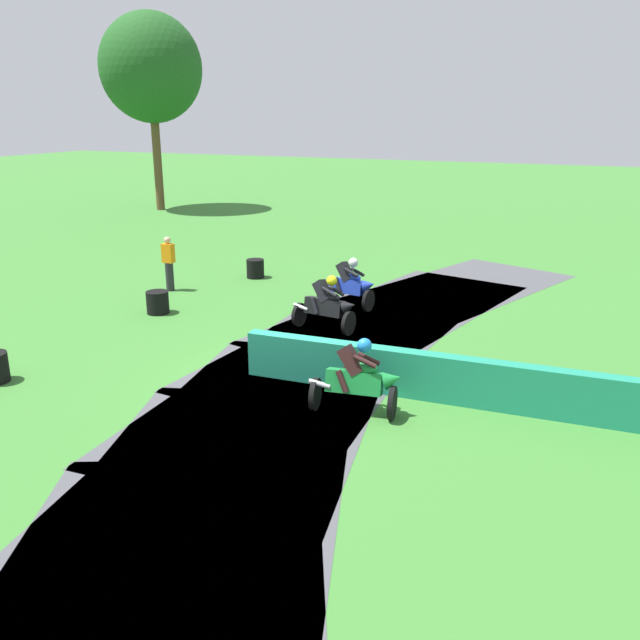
# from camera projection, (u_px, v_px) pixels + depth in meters

# --- Properties ---
(ground_plane) EXTENTS (120.00, 120.00, 0.00)m
(ground_plane) POSITION_uv_depth(u_px,v_px,m) (296.00, 379.00, 13.47)
(ground_plane) COLOR #38752D
(track_asphalt) EXTENTS (7.91, 25.46, 0.01)m
(track_asphalt) POSITION_uv_depth(u_px,v_px,m) (330.00, 384.00, 13.22)
(track_asphalt) COLOR #47474C
(track_asphalt) RESTS_ON ground
(safety_barrier) EXTENTS (13.55, 0.83, 0.90)m
(safety_barrier) POSITION_uv_depth(u_px,v_px,m) (609.00, 401.00, 11.35)
(safety_barrier) COLOR #1E8466
(safety_barrier) RESTS_ON ground
(motorcycle_lead_blue) EXTENTS (1.71, 0.89, 1.43)m
(motorcycle_lead_blue) POSITION_uv_depth(u_px,v_px,m) (349.00, 284.00, 18.14)
(motorcycle_lead_blue) COLOR black
(motorcycle_lead_blue) RESTS_ON ground
(motorcycle_chase_black) EXTENTS (1.71, 0.87, 1.43)m
(motorcycle_chase_black) POSITION_uv_depth(u_px,v_px,m) (327.00, 305.00, 16.23)
(motorcycle_chase_black) COLOR black
(motorcycle_chase_black) RESTS_ON ground
(motorcycle_trailing_green) EXTENTS (1.67, 0.92, 1.43)m
(motorcycle_trailing_green) POSITION_uv_depth(u_px,v_px,m) (359.00, 379.00, 11.79)
(motorcycle_trailing_green) COLOR black
(motorcycle_trailing_green) RESTS_ON ground
(tire_stack_near) EXTENTS (0.56, 0.56, 0.60)m
(tire_stack_near) POSITION_uv_depth(u_px,v_px,m) (255.00, 269.00, 21.49)
(tire_stack_near) COLOR black
(tire_stack_near) RESTS_ON ground
(tire_stack_mid_a) EXTENTS (0.59, 0.59, 0.60)m
(tire_stack_mid_a) POSITION_uv_depth(u_px,v_px,m) (158.00, 302.00, 17.72)
(tire_stack_mid_a) COLOR black
(tire_stack_mid_a) RESTS_ON ground
(track_marshal) EXTENTS (0.34, 0.24, 1.63)m
(track_marshal) POSITION_uv_depth(u_px,v_px,m) (169.00, 264.00, 19.81)
(track_marshal) COLOR #232328
(track_marshal) RESTS_ON ground
(tree_far_left) EXTENTS (5.20, 5.20, 9.96)m
(tree_far_left) POSITION_uv_depth(u_px,v_px,m) (151.00, 68.00, 34.11)
(tree_far_left) COLOR brown
(tree_far_left) RESTS_ON ground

